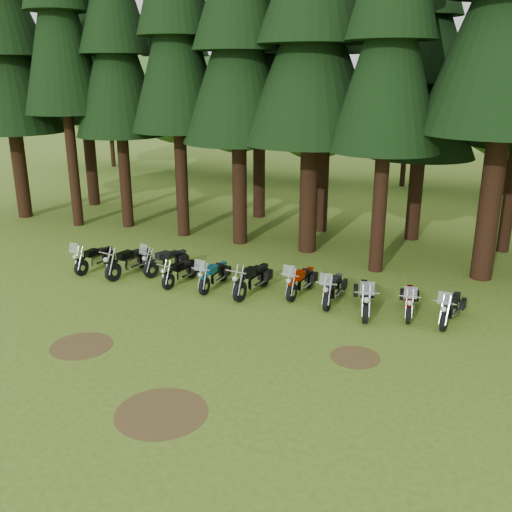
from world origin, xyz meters
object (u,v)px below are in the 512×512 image
object	(u,v)px
motorcycle_7	(333,290)
motorcycle_10	(451,309)
motorcycle_4	(214,276)
motorcycle_6	(301,282)
motorcycle_5	(252,280)
motorcycle_8	(365,299)
motorcycle_9	(409,302)
motorcycle_2	(166,262)
motorcycle_3	(180,273)
motorcycle_1	(129,262)
motorcycle_0	(95,259)

from	to	relation	value
motorcycle_7	motorcycle_10	xyz separation A→B (m)	(3.88, -0.09, -0.02)
motorcycle_4	motorcycle_6	xyz separation A→B (m)	(3.14, 0.66, 0.00)
motorcycle_5	motorcycle_8	size ratio (longest dim) A/B	1.04
motorcycle_9	motorcycle_2	bearing A→B (deg)	169.59
motorcycle_4	motorcycle_7	bearing A→B (deg)	4.18
motorcycle_6	motorcycle_8	xyz separation A→B (m)	(2.48, -0.72, 0.03)
motorcycle_3	motorcycle_6	size ratio (longest dim) A/B	0.91
motorcycle_1	motorcycle_2	distance (m)	1.44
motorcycle_0	motorcycle_10	bearing A→B (deg)	6.99
motorcycle_9	motorcycle_8	bearing A→B (deg)	-170.87
motorcycle_1	motorcycle_2	bearing A→B (deg)	41.10
motorcycle_0	motorcycle_6	bearing A→B (deg)	10.65
motorcycle_1	motorcycle_4	bearing A→B (deg)	10.48
motorcycle_4	motorcycle_6	world-z (taller)	motorcycle_6
motorcycle_8	motorcycle_10	bearing A→B (deg)	-8.00
motorcycle_2	motorcycle_1	bearing A→B (deg)	-129.24
motorcycle_2	motorcycle_6	size ratio (longest dim) A/B	0.98
motorcycle_5	motorcycle_1	bearing A→B (deg)	-173.13
motorcycle_5	motorcycle_6	bearing A→B (deg)	26.49
motorcycle_1	motorcycle_7	size ratio (longest dim) A/B	1.07
motorcycle_0	motorcycle_1	world-z (taller)	motorcycle_0
motorcycle_2	motorcycle_4	distance (m)	2.57
motorcycle_6	motorcycle_1	bearing A→B (deg)	-169.67
motorcycle_8	motorcycle_10	world-z (taller)	motorcycle_8
motorcycle_9	motorcycle_4	bearing A→B (deg)	174.62
motorcycle_5	motorcycle_9	bearing A→B (deg)	9.30
motorcycle_9	motorcycle_0	bearing A→B (deg)	173.95
motorcycle_1	motorcycle_3	distance (m)	2.33
motorcycle_2	motorcycle_9	xyz separation A→B (m)	(9.46, -0.32, -0.03)
motorcycle_3	motorcycle_7	bearing A→B (deg)	11.71
motorcycle_0	motorcycle_2	world-z (taller)	motorcycle_2
motorcycle_0	motorcycle_4	xyz separation A→B (m)	(5.29, 0.14, -0.00)
motorcycle_7	motorcycle_10	bearing A→B (deg)	-3.62
motorcycle_6	motorcycle_7	distance (m)	1.31
motorcycle_3	motorcycle_6	world-z (taller)	motorcycle_6
motorcycle_2	motorcycle_10	xyz separation A→B (m)	(10.77, -0.43, -0.02)
motorcycle_6	motorcycle_7	xyz separation A→B (m)	(1.27, -0.29, 0.00)
motorcycle_5	motorcycle_7	xyz separation A→B (m)	(2.89, 0.32, -0.03)
motorcycle_7	motorcycle_9	world-z (taller)	motorcycle_7
motorcycle_1	motorcycle_3	size ratio (longest dim) A/B	1.18
motorcycle_2	motorcycle_10	size ratio (longest dim) A/B	1.01
motorcycle_4	motorcycle_5	distance (m)	1.53
motorcycle_1	motorcycle_6	xyz separation A→B (m)	(6.84, 0.70, -0.03)
motorcycle_3	motorcycle_4	xyz separation A→B (m)	(1.36, 0.10, 0.04)
motorcycle_2	motorcycle_0	bearing A→B (deg)	-144.05
motorcycle_1	motorcycle_10	world-z (taller)	motorcycle_10
motorcycle_1	motorcycle_7	bearing A→B (deg)	12.64
motorcycle_2	motorcycle_3	xyz separation A→B (m)	(1.11, -0.80, -0.05)
motorcycle_0	motorcycle_2	xyz separation A→B (m)	(2.83, 0.84, 0.01)
motorcycle_7	motorcycle_9	distance (m)	2.57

